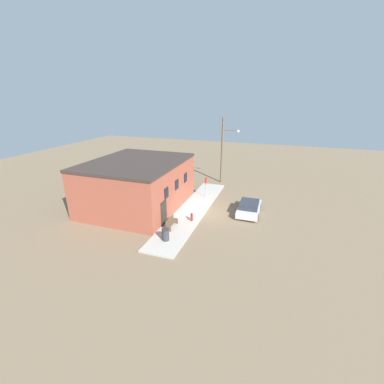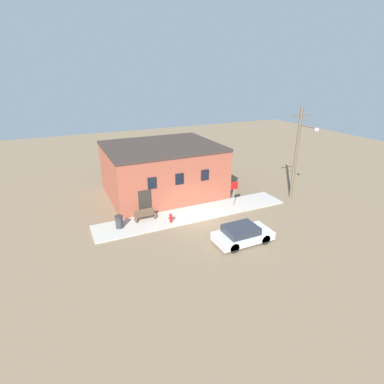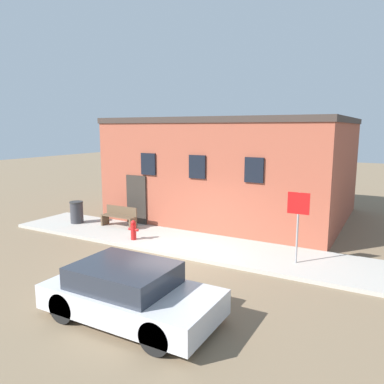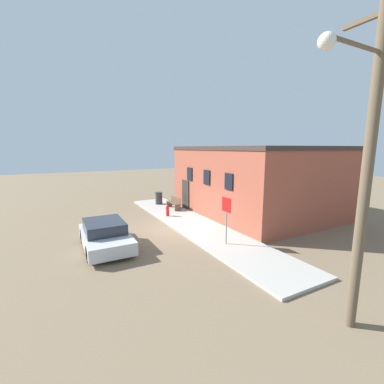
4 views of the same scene
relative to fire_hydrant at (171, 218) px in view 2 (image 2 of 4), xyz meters
name	(u,v)px [view 2 (image 2 of 4)]	position (x,y,z in m)	size (l,w,h in m)	color
ground_plane	(202,221)	(2.30, -0.65, -0.48)	(80.00, 80.00, 0.00)	#7A664C
sidewalk	(194,214)	(2.30, 0.69, -0.42)	(15.91, 2.68, 0.12)	#B2ADA3
brick_building	(162,169)	(1.59, 6.13, 1.83)	(9.92, 8.32, 4.62)	#9E4C38
fire_hydrant	(171,218)	(0.00, 0.00, 0.00)	(0.43, 0.20, 0.73)	red
stop_sign	(234,189)	(5.84, 0.46, 1.16)	(0.65, 0.06, 2.18)	gray
bench	(145,215)	(-1.66, 1.20, 0.06)	(1.57, 0.44, 0.84)	brown
trash_bin	(119,222)	(-3.69, 0.80, 0.11)	(0.57, 0.57, 0.94)	#333338
utility_pole	(298,152)	(11.77, 0.01, 3.82)	(1.80, 2.11, 7.98)	brown
parked_car	(242,234)	(3.37, -4.49, 0.12)	(3.92, 1.90, 1.22)	black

